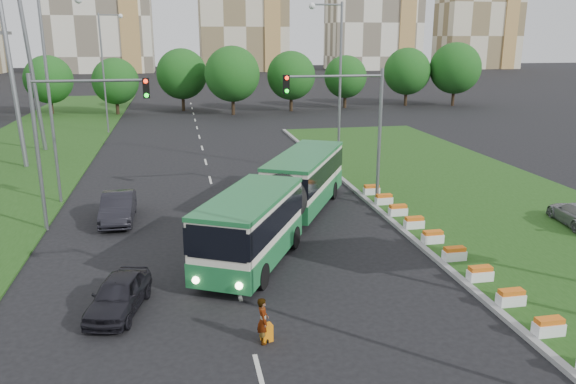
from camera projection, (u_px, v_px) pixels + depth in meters
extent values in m
plane|color=black|center=(311.00, 283.00, 22.91)|extent=(360.00, 360.00, 0.00)
cube|color=#1D4413|center=(495.00, 207.00, 32.87)|extent=(14.00, 60.00, 0.15)
cube|color=gray|center=(383.00, 214.00, 31.57)|extent=(0.30, 60.00, 0.18)
cube|color=#1D4413|center=(9.00, 167.00, 43.20)|extent=(12.00, 110.00, 0.10)
cylinder|color=slate|center=(379.00, 139.00, 32.49)|extent=(0.20, 0.20, 8.00)
cylinder|color=slate|center=(335.00, 76.00, 31.02)|extent=(5.50, 0.14, 0.14)
cube|color=black|center=(286.00, 84.00, 30.61)|extent=(0.32, 0.32, 1.00)
cylinder|color=slate|center=(38.00, 154.00, 28.13)|extent=(0.20, 0.20, 8.00)
cylinder|color=slate|center=(88.00, 81.00, 27.68)|extent=(5.50, 0.14, 0.14)
cube|color=black|center=(146.00, 88.00, 28.29)|extent=(0.32, 0.32, 1.00)
cube|color=beige|center=(480.00, 3.00, 176.14)|extent=(24.00, 14.00, 40.00)
cube|color=silver|center=(297.00, 228.00, 23.99)|extent=(2.59, 7.14, 2.79)
cube|color=silver|center=(264.00, 177.00, 32.65)|extent=(2.59, 8.69, 2.79)
cylinder|color=black|center=(279.00, 202.00, 27.97)|extent=(2.59, 1.29, 2.59)
cube|color=#1D6736|center=(297.00, 248.00, 24.24)|extent=(2.67, 7.19, 0.98)
cube|color=#1D6736|center=(264.00, 193.00, 32.90)|extent=(2.67, 8.74, 0.98)
cube|color=black|center=(297.00, 217.00, 23.87)|extent=(2.67, 7.19, 1.09)
cube|color=black|center=(264.00, 169.00, 32.53)|extent=(2.67, 8.74, 1.09)
imported|color=black|center=(119.00, 294.00, 20.34)|extent=(2.48, 4.23, 1.35)
imported|color=black|center=(118.00, 207.00, 30.38)|extent=(1.65, 4.72, 1.55)
imported|color=gray|center=(263.00, 321.00, 18.22)|extent=(0.41, 0.60, 1.59)
cube|color=orange|center=(267.00, 333.00, 18.46)|extent=(0.35, 0.30, 0.60)
cylinder|color=black|center=(268.00, 341.00, 18.38)|extent=(0.04, 0.14, 0.14)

